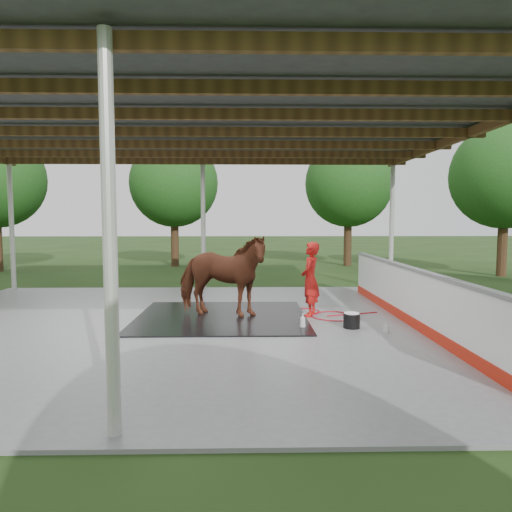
{
  "coord_description": "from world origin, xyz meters",
  "views": [
    {
      "loc": [
        1.29,
        -9.04,
        2.15
      ],
      "look_at": [
        1.5,
        0.43,
        1.39
      ],
      "focal_mm": 32.0,
      "sensor_mm": 36.0,
      "label": 1
    }
  ],
  "objects_px": {
    "dasher_board": "(410,297)",
    "handler": "(310,279)",
    "horse": "(221,276)",
    "wash_bucket": "(352,320)"
  },
  "relations": [
    {
      "from": "dasher_board",
      "to": "handler",
      "type": "bearing_deg",
      "value": 158.59
    },
    {
      "from": "dasher_board",
      "to": "wash_bucket",
      "type": "xyz_separation_m",
      "value": [
        -1.27,
        -0.38,
        -0.39
      ]
    },
    {
      "from": "dasher_board",
      "to": "wash_bucket",
      "type": "height_order",
      "value": "dasher_board"
    },
    {
      "from": "handler",
      "to": "horse",
      "type": "bearing_deg",
      "value": -67.87
    },
    {
      "from": "handler",
      "to": "wash_bucket",
      "type": "height_order",
      "value": "handler"
    },
    {
      "from": "wash_bucket",
      "to": "dasher_board",
      "type": "bearing_deg",
      "value": 16.57
    },
    {
      "from": "dasher_board",
      "to": "handler",
      "type": "relative_size",
      "value": 4.96
    },
    {
      "from": "horse",
      "to": "wash_bucket",
      "type": "distance_m",
      "value": 2.87
    },
    {
      "from": "horse",
      "to": "handler",
      "type": "distance_m",
      "value": 1.93
    },
    {
      "from": "dasher_board",
      "to": "handler",
      "type": "xyz_separation_m",
      "value": [
        -1.92,
        0.75,
        0.26
      ]
    }
  ]
}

